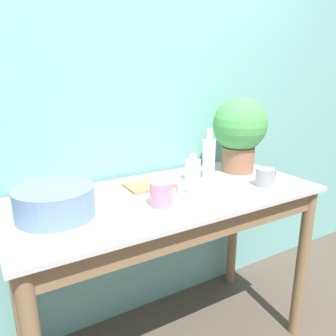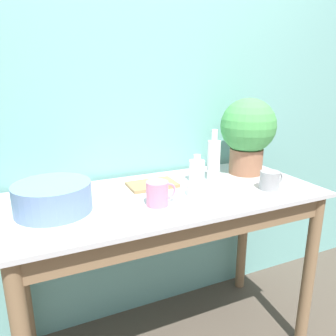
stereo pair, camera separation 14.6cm
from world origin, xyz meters
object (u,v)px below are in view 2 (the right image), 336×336
potted_plant (248,131)px  mug_pink (158,193)px  bowl_wash_large (53,197)px  bottle_short (197,170)px  bottle_tall (214,159)px  mug_grey (270,180)px  tray_board (152,185)px  bowl_small_enamel_white (202,189)px

potted_plant → mug_pink: bearing=-160.2°
bowl_wash_large → bottle_short: size_ratio=2.20×
bottle_short → bottle_tall: bearing=-9.7°
bowl_wash_large → mug_grey: bearing=-9.0°
bottle_short → mug_grey: 0.36m
potted_plant → mug_pink: 0.68m
mug_pink → bottle_tall: bearing=27.0°
mug_grey → tray_board: 0.56m
mug_pink → mug_grey: mug_pink is taller
bowl_wash_large → bottle_tall: size_ratio=1.16×
mug_grey → tray_board: (-0.49, 0.27, -0.04)m
bottle_short → mug_pink: bearing=-144.8°
potted_plant → mug_grey: (-0.06, -0.26, -0.19)m
potted_plant → mug_grey: potted_plant is taller
mug_pink → mug_grey: size_ratio=1.04×
bottle_short → tray_board: size_ratio=0.59×
potted_plant → bottle_short: potted_plant is taller
tray_board → bottle_tall: bearing=-5.0°
potted_plant → bottle_tall: potted_plant is taller
bottle_tall → tray_board: size_ratio=1.12×
mug_pink → bottle_short: bearing=35.2°
bowl_small_enamel_white → tray_board: bearing=129.7°
mug_grey → bowl_wash_large: bearing=171.0°
mug_grey → bowl_small_enamel_white: mug_grey is taller
bowl_wash_large → tray_board: bearing=14.1°
tray_board → mug_pink: bearing=-106.2°
mug_grey → bowl_small_enamel_white: bearing=167.5°
potted_plant → mug_pink: (-0.61, -0.22, -0.18)m
bowl_wash_large → bottle_tall: (0.79, 0.09, 0.05)m
bottle_tall → mug_pink: bearing=-153.0°
bottle_tall → mug_grey: bottle_tall is taller
tray_board → bottle_short: bearing=-3.2°
potted_plant → bottle_tall: (-0.22, -0.02, -0.12)m
bowl_wash_large → bottle_tall: 0.80m
bottle_short → mug_grey: (0.25, -0.25, -0.01)m
bottle_short → tray_board: bottle_short is taller
potted_plant → bottle_short: 0.35m
bottle_tall → mug_pink: size_ratio=1.98×
bottle_tall → potted_plant: bearing=5.4°
mug_pink → tray_board: (0.07, 0.23, -0.04)m
bowl_wash_large → mug_grey: (0.95, -0.15, -0.01)m
bottle_short → mug_grey: size_ratio=1.08×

